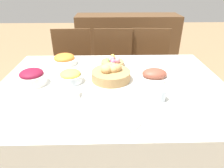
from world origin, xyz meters
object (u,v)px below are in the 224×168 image
Objects in this scene: drinking_cup at (159,94)px; butter_dish at (72,93)px; chair_far_left at (72,69)px; beet_salad_bowl at (32,77)px; sideboard at (127,44)px; fork at (83,117)px; chair_far_center at (113,68)px; ham_platter at (154,74)px; carrot_bowl at (64,59)px; spoon at (153,116)px; bread_basket at (111,73)px; chair_far_right at (150,68)px; knife at (147,116)px; pineapple_bowl at (71,76)px; egg_basket at (113,62)px; dinner_plate at (115,116)px.

drinking_cup is 0.52m from butter_dish.
drinking_cup is at bearing -59.35° from chair_far_left.
sideboard is at bearing 66.99° from beet_salad_bowl.
fork is (-0.44, -2.28, 0.31)m from sideboard.
sideboard is (0.25, 1.05, -0.04)m from chair_far_center.
ham_platter is at bearing -49.12° from chair_far_left.
butter_dish is at bearing -82.24° from chair_far_left.
carrot_bowl is 0.93m from spoon.
beet_salad_bowl is at bearing -173.66° from bread_basket.
chair_far_right is 1.06m from sideboard.
spoon is at bearing 1.47° from knife.
drinking_cup reaches higher than fork.
knife is at bearing -121.08° from drinking_cup.
carrot_bowl reaches higher than drinking_cup.
spoon is 0.50m from butter_dish.
chair_far_center is at bearing 97.80° from knife.
chair_far_right is 1.00× the size of chair_far_left.
fork is at bearing -45.47° from beet_salad_bowl.
chair_far_center reaches higher than ham_platter.
chair_far_center reaches higher than beet_salad_bowl.
chair_far_left is 5.53× the size of pineapple_bowl.
pineapple_bowl is (-0.29, -0.28, 0.01)m from egg_basket.
carrot_bowl is at bearing 118.12° from dinner_plate.
ham_platter is 1.64× the size of pineapple_bowl.
beet_salad_bowl is 0.90× the size of knife.
bread_basket is 1.35× the size of spoon.
drinking_cup is (-0.18, -1.07, 0.30)m from chair_far_right.
spoon is at bearing -64.55° from bread_basket.
ham_platter is at bearing 56.75° from dinner_plate.
sideboard is at bearing 66.90° from carrot_bowl.
drinking_cup is (0.07, 0.16, 0.03)m from spoon.
chair_far_right is 3.24× the size of dinner_plate.
beet_salad_bowl reaches higher than ham_platter.
ham_platter is 0.58m from pineapple_bowl.
egg_basket reaches higher than drinking_cup.
beet_salad_bowl reaches higher than egg_basket.
ham_platter is (0.31, 0.02, -0.02)m from bread_basket.
knife is (0.16, 0.00, -0.00)m from dinner_plate.
fork is (0.26, -1.23, 0.26)m from chair_far_left.
drinking_cup reaches higher than dinner_plate.
ham_platter is 0.64m from fork.
butter_dish is (0.28, -0.15, -0.03)m from beet_salad_bowl.
chair_far_right reaches higher than butter_dish.
butter_dish is at bearing -157.07° from ham_platter.
carrot_bowl is (-0.68, 0.27, 0.01)m from ham_platter.
pineapple_bowl is (-0.56, -1.88, 0.34)m from sideboard.
carrot_bowl is 1.20× the size of pineapple_bowl.
sideboard is at bearing 73.33° from pineapple_bowl.
chair_far_right is at bearing 55.65° from butter_dish.
knife is at bearing 178.53° from spoon.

